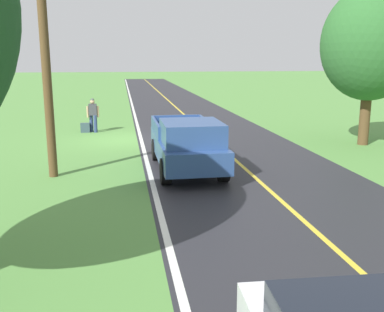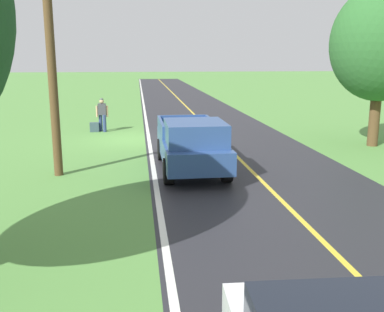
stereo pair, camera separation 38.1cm
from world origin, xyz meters
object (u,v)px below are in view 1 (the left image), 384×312
suitcase_carried (85,128)px  pickup_truck_passing (187,143)px  tree_far_side_near (371,44)px  utility_pole_roadside (45,50)px  hitchhiker_walking (93,113)px

suitcase_carried → pickup_truck_passing: 9.61m
tree_far_side_near → suitcase_carried: bearing=-22.9°
suitcase_carried → utility_pole_roadside: 9.45m
hitchhiker_walking → pickup_truck_passing: pickup_truck_passing is taller
pickup_truck_passing → tree_far_side_near: 9.68m
pickup_truck_passing → utility_pole_roadside: size_ratio=0.68×
tree_far_side_near → hitchhiker_walking: bearing=-23.9°
suitcase_carried → utility_pole_roadside: size_ratio=0.06×
utility_pole_roadside → suitcase_carried: bearing=-92.5°
hitchhiker_walking → suitcase_carried: size_ratio=3.54×
pickup_truck_passing → utility_pole_roadside: 5.35m
suitcase_carried → tree_far_side_near: 14.08m
suitcase_carried → tree_far_side_near: size_ratio=0.07×
pickup_truck_passing → utility_pole_roadside: bearing=-0.5°
tree_far_side_near → utility_pole_roadside: bearing=15.0°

